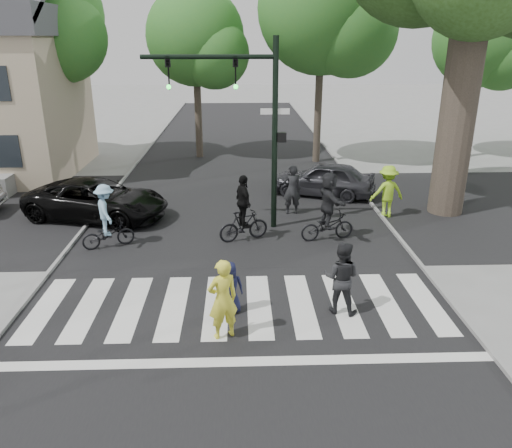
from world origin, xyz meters
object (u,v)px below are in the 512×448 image
at_px(cyclist_mid, 244,214).
at_px(car_grey, 324,179).
at_px(car_suv, 97,200).
at_px(pedestrian_woman, 223,299).
at_px(traffic_signal, 248,108).
at_px(pedestrian_child, 230,288).
at_px(cyclist_left, 107,221).
at_px(pedestrian_adult, 341,278).
at_px(cyclist_right, 328,210).

bearing_deg(cyclist_mid, car_grey, 54.99).
bearing_deg(car_suv, pedestrian_woman, -132.98).
bearing_deg(traffic_signal, pedestrian_child, -95.38).
xyz_separation_m(traffic_signal, cyclist_left, (-4.23, -1.54, -3.06)).
xyz_separation_m(pedestrian_child, cyclist_left, (-3.71, 3.95, 0.22)).
distance_m(pedestrian_woman, pedestrian_adult, 2.80).
bearing_deg(cyclist_left, car_suv, 110.77).
bearing_deg(car_suv, traffic_signal, -85.54).
height_order(traffic_signal, car_suv, traffic_signal).
xyz_separation_m(cyclist_mid, car_grey, (3.23, 4.61, -0.17)).
bearing_deg(pedestrian_adult, pedestrian_woman, 40.85).
bearing_deg(traffic_signal, car_suv, 168.58).
distance_m(traffic_signal, pedestrian_adult, 6.63).
bearing_deg(car_grey, pedestrian_child, -1.12).
bearing_deg(pedestrian_child, pedestrian_adult, 166.62).
bearing_deg(pedestrian_adult, traffic_signal, -49.19).
bearing_deg(pedestrian_woman, traffic_signal, -119.12).
bearing_deg(cyclist_mid, pedestrian_child, -94.64).
height_order(cyclist_mid, cyclist_right, cyclist_right).
relative_size(traffic_signal, car_suv, 1.23).
xyz_separation_m(pedestrian_child, car_grey, (3.58, 8.97, 0.06)).
distance_m(car_suv, car_grey, 8.62).
relative_size(pedestrian_woman, cyclist_left, 0.91).
xyz_separation_m(cyclist_mid, cyclist_right, (2.59, -0.05, 0.10)).
xyz_separation_m(pedestrian_child, car_suv, (-4.70, 6.55, 0.05)).
distance_m(cyclist_mid, car_grey, 5.63).
bearing_deg(car_grey, cyclist_mid, -14.35).
bearing_deg(cyclist_mid, cyclist_right, -1.07).
xyz_separation_m(traffic_signal, pedestrian_woman, (-0.65, -6.49, -3.01)).
bearing_deg(cyclist_mid, pedestrian_woman, -95.24).
xyz_separation_m(traffic_signal, car_grey, (3.07, 3.47, -3.22)).
height_order(pedestrian_woman, pedestrian_child, pedestrian_woman).
height_order(traffic_signal, pedestrian_adult, traffic_signal).
bearing_deg(car_grey, cyclist_right, 12.85).
bearing_deg(cyclist_right, cyclist_mid, 178.93).
distance_m(cyclist_right, car_grey, 4.71).
bearing_deg(car_suv, cyclist_right, -90.48).
height_order(cyclist_left, cyclist_mid, cyclist_mid).
relative_size(traffic_signal, cyclist_right, 2.78).
distance_m(cyclist_right, car_suv, 7.97).
relative_size(traffic_signal, cyclist_left, 3.08).
bearing_deg(cyclist_right, car_suv, 163.64).
relative_size(cyclist_right, car_grey, 0.54).
relative_size(pedestrian_adult, cyclist_mid, 0.82).
distance_m(pedestrian_adult, car_suv, 9.76).
distance_m(pedestrian_adult, car_grey, 9.08).
height_order(pedestrian_woman, car_grey, pedestrian_woman).
bearing_deg(traffic_signal, pedestrian_adult, -70.30).
height_order(pedestrian_woman, cyclist_left, cyclist_left).
xyz_separation_m(pedestrian_woman, cyclist_right, (3.08, 5.30, 0.08)).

